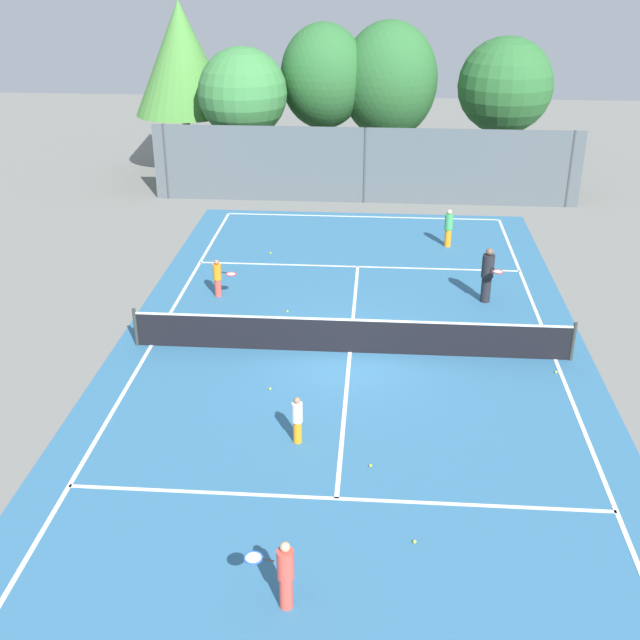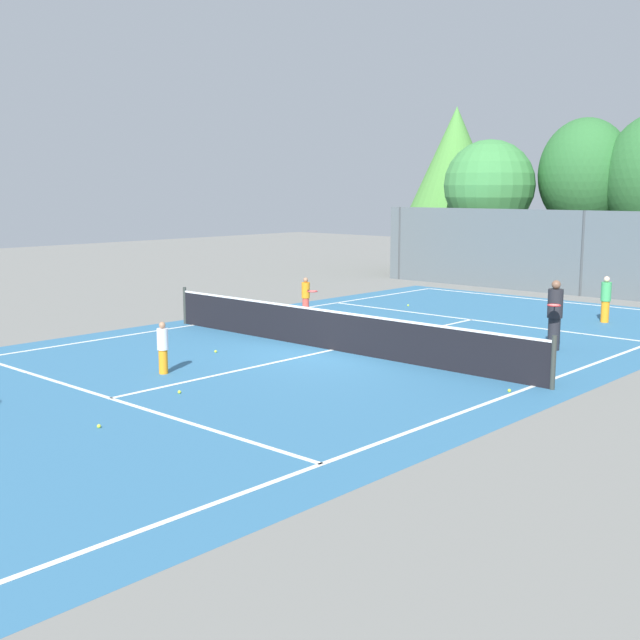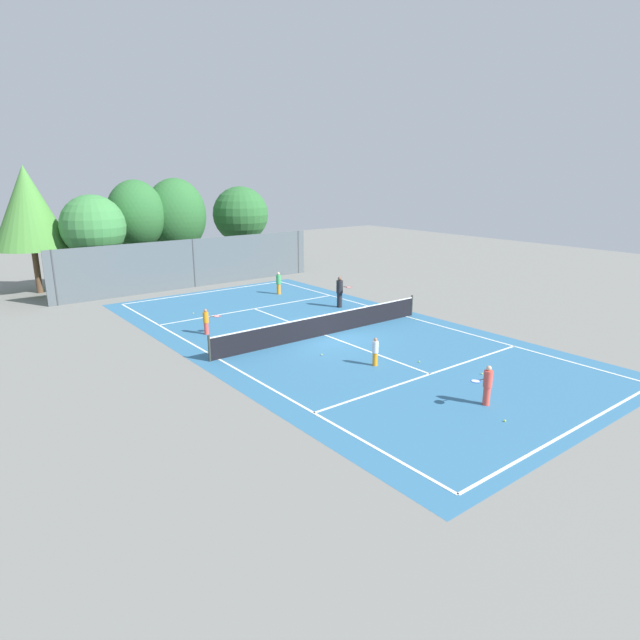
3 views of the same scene
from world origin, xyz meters
name	(u,v)px [view 3 (image 3 of 3)]	position (x,y,z in m)	size (l,w,h in m)	color
ground_plane	(325,335)	(0.00, 0.00, 0.00)	(80.00, 80.00, 0.00)	slate
court_surface	(325,335)	(0.00, 0.00, 0.00)	(13.00, 25.00, 0.01)	teal
tennis_net	(325,325)	(0.00, 0.00, 0.51)	(11.90, 0.10, 1.10)	#333833
perimeter_fence	(194,263)	(0.00, 14.00, 1.60)	(18.00, 0.12, 3.20)	#515B60
tree_0	(176,216)	(0.94, 18.60, 4.39)	(4.41, 3.85, 7.05)	brown
tree_1	(93,227)	(-5.46, 16.34, 4.13)	(3.93, 3.93, 6.11)	brown
tree_2	(241,215)	(6.18, 18.45, 4.25)	(4.29, 4.29, 6.41)	brown
tree_3	(28,208)	(-8.58, 18.41, 5.31)	(4.54, 4.54, 7.84)	brown
tree_4	(136,215)	(-2.05, 18.30, 4.58)	(3.92, 3.58, 6.95)	brown
player_0	(340,292)	(4.04, 3.75, 0.90)	(0.64, 0.94, 1.75)	#232328
player_1	(279,283)	(3.21, 8.73, 0.72)	(0.30, 0.30, 1.40)	orange
player_2	(487,385)	(-0.70, -9.34, 0.70)	(0.87, 0.41, 1.35)	#E54C3F
player_3	(375,351)	(-0.98, -4.43, 0.59)	(0.24, 0.24, 1.14)	orange
player_4	(207,321)	(-4.28, 3.53, 0.64)	(0.83, 0.56, 1.22)	#E54C3F
ball_crate	(295,329)	(-0.84, 1.19, 0.18)	(0.39, 0.32, 0.43)	blue
tennis_ball_0	(482,374)	(1.52, -7.60, 0.03)	(0.07, 0.07, 0.07)	#CCE533
tennis_ball_1	(261,330)	(-1.99, 2.47, 0.03)	(0.07, 0.07, 0.07)	#CCE533
tennis_ball_2	(505,421)	(-1.28, -10.45, 0.03)	(0.07, 0.07, 0.07)	#CCE533
tennis_ball_3	(193,313)	(-3.17, 7.45, 0.03)	(0.07, 0.07, 0.07)	#CCE533
tennis_ball_4	(415,319)	(5.38, -0.77, 0.03)	(0.07, 0.07, 0.07)	#CCE533
tennis_ball_5	(322,355)	(-1.90, -2.19, 0.03)	(0.07, 0.07, 0.07)	#CCE533
tennis_ball_6	(419,362)	(0.66, -5.26, 0.03)	(0.07, 0.07, 0.07)	#CCE533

